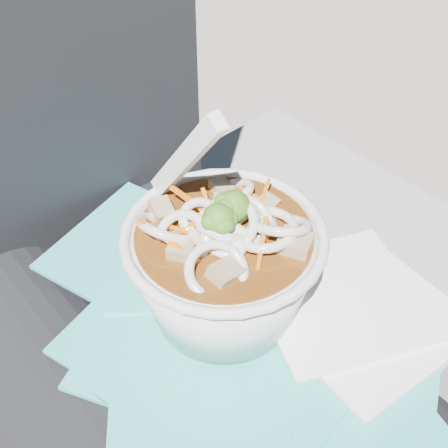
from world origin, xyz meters
TOP-DOWN VIEW (x-y plane):
  - lap at (0.00, 0.00)m, footprint 0.33×0.48m
  - person_body at (0.00, 0.09)m, footprint 0.34×0.94m
  - plastic_bag at (0.02, -0.01)m, footprint 0.31×0.43m
  - napkins at (0.12, -0.05)m, footprint 0.17×0.19m
  - udon_bowl at (0.04, 0.03)m, footprint 0.19×0.19m

SIDE VIEW (x-z plane):
  - lap at x=0.00m, z-range 0.47..0.63m
  - person_body at x=0.00m, z-range 0.06..1.08m
  - plastic_bag at x=0.02m, z-range 0.63..0.65m
  - napkins at x=0.12m, z-range 0.65..0.65m
  - udon_bowl at x=0.04m, z-range 0.60..0.80m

